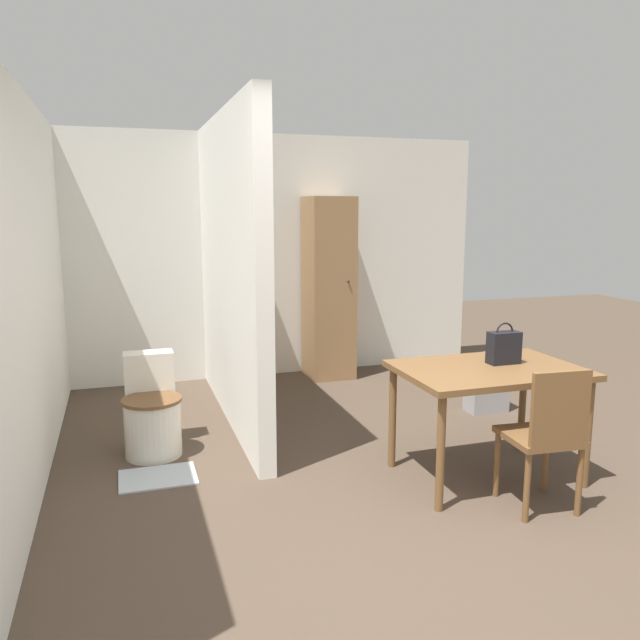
% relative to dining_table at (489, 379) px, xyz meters
% --- Properties ---
extents(ground_plane, '(16.00, 16.00, 0.00)m').
position_rel_dining_table_xyz_m(ground_plane, '(-0.85, -0.94, -0.67)').
color(ground_plane, '#4C3D30').
extents(wall_back, '(4.82, 0.12, 2.50)m').
position_rel_dining_table_xyz_m(wall_back, '(-0.85, 3.03, 0.58)').
color(wall_back, silver).
rests_on(wall_back, ground_plane).
extents(wall_left, '(0.12, 4.91, 2.50)m').
position_rel_dining_table_xyz_m(wall_left, '(-2.82, 1.02, 0.58)').
color(wall_left, silver).
rests_on(wall_left, ground_plane).
extents(partition_wall, '(0.12, 2.58, 2.50)m').
position_rel_dining_table_xyz_m(partition_wall, '(-1.38, 1.68, 0.58)').
color(partition_wall, silver).
rests_on(partition_wall, ground_plane).
extents(dining_table, '(1.16, 0.79, 0.75)m').
position_rel_dining_table_xyz_m(dining_table, '(0.00, 0.00, 0.00)').
color(dining_table, brown).
rests_on(dining_table, ground_plane).
extents(wooden_chair, '(0.42, 0.42, 0.88)m').
position_rel_dining_table_xyz_m(wooden_chair, '(0.06, -0.52, -0.19)').
color(wooden_chair, brown).
rests_on(wooden_chair, ground_plane).
extents(toilet, '(0.42, 0.57, 0.70)m').
position_rel_dining_table_xyz_m(toilet, '(-2.07, 1.10, -0.38)').
color(toilet, silver).
rests_on(toilet, ground_plane).
extents(handbag, '(0.21, 0.10, 0.28)m').
position_rel_dining_table_xyz_m(handbag, '(0.14, 0.06, 0.19)').
color(handbag, black).
rests_on(handbag, dining_table).
extents(wooden_cabinet, '(0.46, 0.50, 1.87)m').
position_rel_dining_table_xyz_m(wooden_cabinet, '(-0.18, 2.71, 0.27)').
color(wooden_cabinet, '#997047').
rests_on(wooden_cabinet, ground_plane).
extents(bath_mat, '(0.50, 0.37, 0.01)m').
position_rel_dining_table_xyz_m(bath_mat, '(-2.07, 0.63, -0.66)').
color(bath_mat, '#B2BCC6').
rests_on(bath_mat, ground_plane).
extents(space_heater, '(0.35, 0.19, 0.48)m').
position_rel_dining_table_xyz_m(space_heater, '(0.76, 1.18, -0.43)').
color(space_heater, '#9E9EA3').
rests_on(space_heater, ground_plane).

